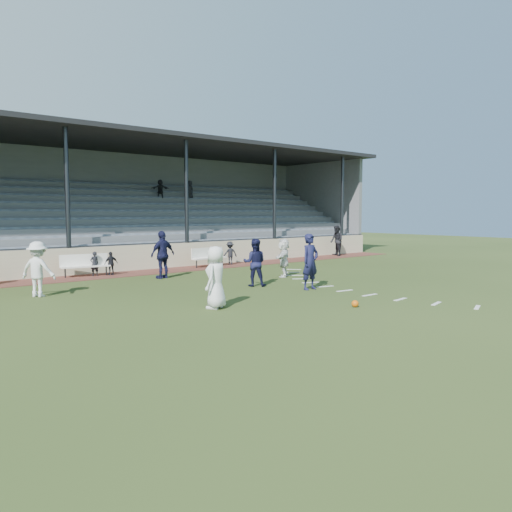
{
  "coord_description": "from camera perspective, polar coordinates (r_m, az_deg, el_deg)",
  "views": [
    {
      "loc": [
        -10.55,
        -10.21,
        2.74
      ],
      "look_at": [
        0.0,
        2.5,
        1.3
      ],
      "focal_mm": 35.0,
      "sensor_mm": 36.0,
      "label": 1
    }
  ],
  "objects": [
    {
      "name": "grandstand",
      "position": [
        28.5,
        -17.99,
        3.67
      ],
      "size": [
        34.6,
        9.0,
        6.61
      ],
      "color": "slate",
      "rests_on": "ground"
    },
    {
      "name": "bench_left",
      "position": [
        22.52,
        -18.98,
        -0.78
      ],
      "size": [
        2.04,
        0.74,
        0.95
      ],
      "rotation": [
        0.0,
        0.0,
        -0.15
      ],
      "color": "white",
      "rests_on": "cinder_track"
    },
    {
      "name": "retaining_wall",
      "position": [
        24.28,
        -13.77,
        -0.21
      ],
      "size": [
        34.0,
        0.18,
        1.2
      ],
      "primitive_type": "cube",
      "color": "beige",
      "rests_on": "ground"
    },
    {
      "name": "player_navy_wing",
      "position": [
        21.08,
        -10.61,
        0.15
      ],
      "size": [
        1.23,
        0.66,
        1.99
      ],
      "primitive_type": "imported",
      "rotation": [
        0.0,
        0.0,
        3.29
      ],
      "color": "#131435",
      "rests_on": "ground"
    },
    {
      "name": "player_navy_mid",
      "position": [
        18.53,
        -0.16,
        -0.76
      ],
      "size": [
        1.09,
        1.07,
        1.77
      ],
      "primitive_type": "imported",
      "rotation": [
        0.0,
        0.0,
        2.41
      ],
      "color": "#131435",
      "rests_on": "ground"
    },
    {
      "name": "cinder_track",
      "position": [
        23.4,
        -12.62,
        -1.83
      ],
      "size": [
        34.0,
        2.0,
        0.02
      ],
      "primitive_type": "cube",
      "color": "#522821",
      "rests_on": "ground"
    },
    {
      "name": "player_navy_lead",
      "position": [
        17.82,
        6.22,
        -0.66
      ],
      "size": [
        0.73,
        0.49,
        1.99
      ],
      "primitive_type": "imported",
      "rotation": [
        0.0,
        0.0,
        0.01
      ],
      "color": "#131435",
      "rests_on": "ground"
    },
    {
      "name": "sub_left_near",
      "position": [
        22.53,
        -17.98,
        -0.84
      ],
      "size": [
        0.41,
        0.3,
        1.05
      ],
      "primitive_type": "imported",
      "rotation": [
        0.0,
        0.0,
        3.27
      ],
      "color": "black",
      "rests_on": "cinder_track"
    },
    {
      "name": "player_white_wing",
      "position": [
        17.7,
        -23.65,
        -1.4
      ],
      "size": [
        1.26,
        1.33,
        1.81
      ],
      "primitive_type": "imported",
      "rotation": [
        0.0,
        0.0,
        2.27
      ],
      "color": "silver",
      "rests_on": "ground"
    },
    {
      "name": "official",
      "position": [
        31.77,
        9.21,
        1.74
      ],
      "size": [
        1.03,
        1.14,
        1.91
      ],
      "primitive_type": "imported",
      "rotation": [
        0.0,
        0.0,
        4.31
      ],
      "color": "black",
      "rests_on": "cinder_track"
    },
    {
      "name": "sub_left_far",
      "position": [
        22.62,
        -16.23,
        -0.82
      ],
      "size": [
        0.6,
        0.26,
        1.02
      ],
      "primitive_type": "imported",
      "rotation": [
        0.0,
        0.0,
        3.15
      ],
      "color": "black",
      "rests_on": "cinder_track"
    },
    {
      "name": "player_white_lead",
      "position": [
        14.29,
        -4.6,
        -2.45
      ],
      "size": [
        1.04,
        0.94,
        1.79
      ],
      "primitive_type": "imported",
      "rotation": [
        0.0,
        0.0,
        3.69
      ],
      "color": "silver",
      "rests_on": "ground"
    },
    {
      "name": "football",
      "position": [
        14.82,
        11.26,
        -5.37
      ],
      "size": [
        0.21,
        0.21,
        0.21
      ],
      "primitive_type": "sphere",
      "color": "#C9570B",
      "rests_on": "ground"
    },
    {
      "name": "penalty_arc",
      "position": [
        18.08,
        15.33,
        -3.89
      ],
      "size": [
        3.89,
        14.63,
        0.01
      ],
      "color": "silver",
      "rests_on": "ground"
    },
    {
      "name": "ground",
      "position": [
        14.93,
        6.17,
        -5.62
      ],
      "size": [
        90.0,
        90.0,
        0.0
      ],
      "primitive_type": "plane",
      "color": "#2E3D19",
      "rests_on": "ground"
    },
    {
      "name": "player_white_back",
      "position": [
        21.25,
        3.19,
        -0.21
      ],
      "size": [
        1.49,
        1.33,
        1.64
      ],
      "primitive_type": "imported",
      "rotation": [
        0.0,
        0.0,
        3.82
      ],
      "color": "silver",
      "rests_on": "ground"
    },
    {
      "name": "sub_right",
      "position": [
        26.16,
        -2.99,
        0.34
      ],
      "size": [
        0.85,
        0.6,
        1.2
      ],
      "primitive_type": "imported",
      "rotation": [
        0.0,
        0.0,
        2.94
      ],
      "color": "black",
      "rests_on": "cinder_track"
    },
    {
      "name": "bench_right",
      "position": [
        25.32,
        -5.48,
        0.08
      ],
      "size": [
        2.03,
        0.66,
        0.95
      ],
      "rotation": [
        0.0,
        0.0,
        0.11
      ],
      "color": "white",
      "rests_on": "cinder_track"
    }
  ]
}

